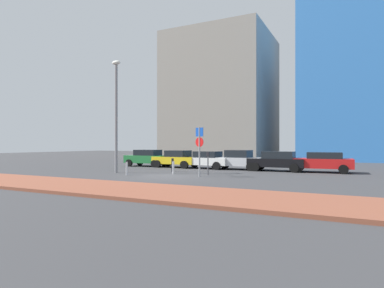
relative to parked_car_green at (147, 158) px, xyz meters
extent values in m
plane|color=#38383A|center=(6.14, -6.90, -0.80)|extent=(120.00, 120.00, 0.00)
cube|color=brown|center=(6.14, -13.50, -0.73)|extent=(40.00, 3.99, 0.14)
cube|color=#237238|center=(-0.03, 0.00, -0.13)|extent=(3.97, 1.91, 0.69)
cube|color=black|center=(0.08, 0.00, 0.46)|extent=(2.16, 1.70, 0.51)
cylinder|color=black|center=(-1.32, -0.93, -0.48)|extent=(0.65, 0.24, 0.64)
cylinder|color=black|center=(-1.39, 0.83, -0.48)|extent=(0.65, 0.24, 0.64)
cylinder|color=black|center=(1.33, -0.83, -0.48)|extent=(0.65, 0.24, 0.64)
cylinder|color=black|center=(1.27, 0.93, -0.48)|extent=(0.65, 0.24, 0.64)
cube|color=gold|center=(3.06, -0.05, -0.17)|extent=(4.05, 1.89, 0.62)
cube|color=black|center=(3.26, -0.05, 0.41)|extent=(1.88, 1.68, 0.55)
cylinder|color=black|center=(1.67, -0.89, -0.48)|extent=(0.65, 0.24, 0.64)
cylinder|color=black|center=(1.73, 0.88, -0.48)|extent=(0.65, 0.24, 0.64)
cylinder|color=black|center=(4.39, -0.97, -0.48)|extent=(0.65, 0.24, 0.64)
cylinder|color=black|center=(4.44, 0.80, -0.48)|extent=(0.65, 0.24, 0.64)
cube|color=white|center=(5.80, -0.06, -0.17)|extent=(4.44, 1.96, 0.61)
cube|color=black|center=(6.06, -0.07, 0.38)|extent=(2.04, 1.73, 0.50)
cylinder|color=black|center=(4.28, -0.89, -0.48)|extent=(0.65, 0.24, 0.64)
cylinder|color=black|center=(4.35, 0.90, -0.48)|extent=(0.65, 0.24, 0.64)
cylinder|color=black|center=(7.25, -1.01, -0.48)|extent=(0.65, 0.24, 0.64)
cylinder|color=black|center=(7.32, 0.78, -0.48)|extent=(0.65, 0.24, 0.64)
cube|color=#B7BABF|center=(8.52, 0.11, -0.15)|extent=(4.25, 1.92, 0.65)
cube|color=black|center=(8.69, 0.10, 0.47)|extent=(1.87, 1.73, 0.58)
cylinder|color=black|center=(7.07, -0.79, -0.48)|extent=(0.64, 0.23, 0.64)
cylinder|color=black|center=(7.10, 1.05, -0.48)|extent=(0.64, 0.23, 0.64)
cylinder|color=black|center=(9.93, -0.84, -0.48)|extent=(0.64, 0.23, 0.64)
cylinder|color=black|center=(9.97, 1.00, -0.48)|extent=(0.64, 0.23, 0.64)
cube|color=black|center=(11.69, -0.02, -0.16)|extent=(4.16, 1.78, 0.64)
cube|color=black|center=(11.86, -0.02, 0.42)|extent=(2.28, 1.62, 0.52)
cylinder|color=black|center=(10.30, -0.90, -0.48)|extent=(0.64, 0.23, 0.64)
cylinder|color=black|center=(10.28, 0.83, -0.48)|extent=(0.64, 0.23, 0.64)
cylinder|color=black|center=(13.11, -0.86, -0.48)|extent=(0.64, 0.23, 0.64)
cylinder|color=black|center=(13.09, 0.86, -0.48)|extent=(0.64, 0.23, 0.64)
cube|color=red|center=(14.77, 0.24, -0.14)|extent=(4.40, 2.06, 0.68)
cube|color=black|center=(15.03, 0.25, 0.43)|extent=(2.43, 1.79, 0.45)
cylinder|color=black|center=(13.37, -0.75, -0.48)|extent=(0.65, 0.26, 0.64)
cylinder|color=black|center=(13.26, 1.03, -0.48)|extent=(0.65, 0.26, 0.64)
cylinder|color=black|center=(16.29, -0.55, -0.48)|extent=(0.65, 0.26, 0.64)
cylinder|color=black|center=(16.17, 1.22, -0.48)|extent=(0.65, 0.26, 0.64)
cylinder|color=gray|center=(8.29, -6.41, 0.75)|extent=(0.10, 0.10, 3.09)
cube|color=#1447B7|center=(8.29, -6.41, 1.99)|extent=(0.55, 0.14, 0.55)
cylinder|color=red|center=(8.29, -6.41, 1.36)|extent=(0.60, 0.14, 0.60)
cylinder|color=#4C4C51|center=(8.31, -5.15, -0.18)|extent=(0.08, 0.08, 1.24)
cube|color=black|center=(8.31, -5.15, 0.58)|extent=(0.18, 0.14, 0.28)
cylinder|color=gray|center=(1.83, -6.54, 3.03)|extent=(0.20, 0.20, 7.65)
ellipsoid|color=silver|center=(1.83, -6.54, 7.01)|extent=(0.70, 0.36, 0.30)
cylinder|color=#B7B7BC|center=(5.95, -5.59, -0.37)|extent=(0.14, 0.14, 0.86)
cylinder|color=#B7B7BC|center=(3.55, -7.55, -0.36)|extent=(0.13, 0.13, 0.86)
cylinder|color=black|center=(4.98, -4.01, -0.30)|extent=(0.17, 0.17, 0.98)
cube|color=#3372BF|center=(18.73, 22.81, 12.02)|extent=(16.02, 15.25, 25.63)
cube|color=gray|center=(-2.45, 25.27, 8.96)|extent=(15.55, 15.13, 19.52)
camera|label=1|loc=(16.89, -24.78, 1.24)|focal=30.46mm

